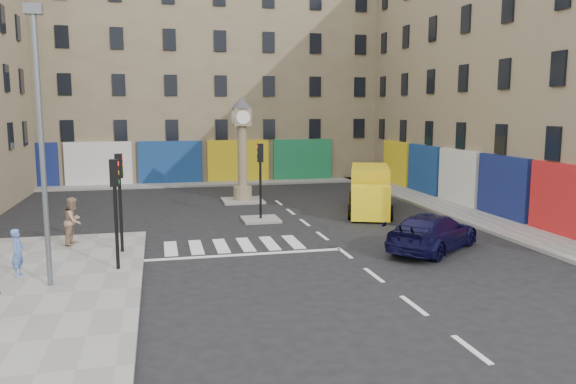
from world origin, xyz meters
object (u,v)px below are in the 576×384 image
object	(u,v)px
traffic_light_island	(260,169)
pedestrian_tan	(73,221)
traffic_light_left_near	(115,196)
traffic_light_left_far	(120,187)
yellow_van	(370,190)
navy_sedan	(433,232)
pedestrian_blue	(18,253)
lamp_post	(41,133)
clock_pillar	(242,142)

from	to	relation	value
traffic_light_island	pedestrian_tan	xyz separation A→B (m)	(-8.22, -3.76, -1.50)
traffic_light_left_near	traffic_light_left_far	world-z (taller)	same
traffic_light_left_near	yellow_van	bearing A→B (deg)	35.82
yellow_van	pedestrian_tan	world-z (taller)	yellow_van
traffic_light_left_near	pedestrian_tan	world-z (taller)	traffic_light_left_near
navy_sedan	pedestrian_tan	bearing A→B (deg)	37.24
traffic_light_left_far	pedestrian_blue	world-z (taller)	traffic_light_left_far
pedestrian_blue	traffic_light_island	bearing A→B (deg)	-40.28
traffic_light_left_far	lamp_post	bearing A→B (deg)	-116.57
lamp_post	pedestrian_blue	bearing A→B (deg)	132.36
navy_sedan	yellow_van	xyz separation A→B (m)	(0.75, 8.62, 0.45)
traffic_light_island	navy_sedan	bearing A→B (deg)	-53.44
lamp_post	yellow_van	size ratio (longest dim) A/B	1.23
traffic_light_left_near	navy_sedan	size ratio (longest dim) A/B	0.74
traffic_light_left_near	traffic_light_island	xyz separation A→B (m)	(6.30, 7.80, -0.03)
lamp_post	traffic_light_left_far	bearing A→B (deg)	63.43
yellow_van	pedestrian_tan	distance (m)	15.29
lamp_post	navy_sedan	world-z (taller)	lamp_post
traffic_light_left_near	traffic_light_island	world-z (taller)	traffic_light_left_near
yellow_van	traffic_light_left_near	bearing A→B (deg)	-123.77
yellow_van	clock_pillar	bearing A→B (deg)	163.02
pedestrian_tan	traffic_light_left_far	bearing A→B (deg)	-113.64
traffic_light_left_near	navy_sedan	xyz separation A→B (m)	(11.78, 0.42, -1.89)
traffic_light_island	yellow_van	world-z (taller)	traffic_light_island
traffic_light_left_far	yellow_van	size ratio (longest dim) A/B	0.55
traffic_light_left_near	clock_pillar	distance (m)	15.19
traffic_light_left_far	pedestrian_blue	size ratio (longest dim) A/B	2.39
clock_pillar	lamp_post	bearing A→B (deg)	-118.35
clock_pillar	traffic_light_left_near	bearing A→B (deg)	-114.55
traffic_light_left_near	lamp_post	xyz separation A→B (m)	(-1.90, -1.40, 2.17)
navy_sedan	pedestrian_blue	world-z (taller)	pedestrian_blue
traffic_light_island	lamp_post	bearing A→B (deg)	-131.71
traffic_light_left_far	pedestrian_blue	distance (m)	4.32
pedestrian_blue	pedestrian_tan	xyz separation A→B (m)	(1.13, 4.18, 0.17)
navy_sedan	yellow_van	distance (m)	8.67
traffic_light_left_far	navy_sedan	xyz separation A→B (m)	(11.78, -1.98, -1.89)
clock_pillar	pedestrian_blue	bearing A→B (deg)	-123.87
traffic_light_left_near	pedestrian_tan	xyz separation A→B (m)	(-1.92, 4.04, -1.53)
yellow_van	pedestrian_blue	xyz separation A→B (m)	(-15.57, -9.18, -0.25)
clock_pillar	pedestrian_tan	xyz separation A→B (m)	(-8.22, -9.75, -2.45)
traffic_light_left_far	lamp_post	world-z (taller)	lamp_post
lamp_post	pedestrian_tan	size ratio (longest dim) A/B	4.39
clock_pillar	pedestrian_blue	size ratio (longest dim) A/B	3.94
traffic_light_left_near	lamp_post	bearing A→B (deg)	-143.62
clock_pillar	pedestrian_tan	world-z (taller)	clock_pillar
traffic_light_left_far	yellow_van	world-z (taller)	traffic_light_left_far
pedestrian_blue	yellow_van	bearing A→B (deg)	-50.10
clock_pillar	yellow_van	bearing A→B (deg)	-37.38
traffic_light_left_far	traffic_light_island	bearing A→B (deg)	40.60
traffic_light_left_far	yellow_van	distance (m)	14.25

